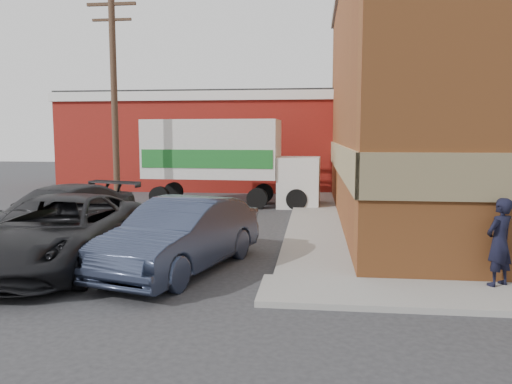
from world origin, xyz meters
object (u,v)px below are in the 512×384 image
(warehouse, at_px, (209,140))
(suv_b, at_px, (58,214))
(utility_pole, at_px, (114,95))
(man, at_px, (499,242))
(suv_a, at_px, (59,232))
(sedan, at_px, (182,235))
(box_truck, at_px, (229,156))

(warehouse, height_order, suv_b, warehouse)
(utility_pole, height_order, man, utility_pole)
(suv_a, bearing_deg, utility_pole, 100.34)
(sedan, height_order, box_truck, box_truck)
(warehouse, relative_size, man, 9.08)
(man, relative_size, suv_b, 0.32)
(sedan, bearing_deg, man, 9.77)
(utility_pole, bearing_deg, suv_b, -84.62)
(suv_a, bearing_deg, sedan, -2.93)
(man, distance_m, box_truck, 13.99)
(suv_b, relative_size, box_truck, 0.73)
(warehouse, relative_size, sedan, 3.20)
(warehouse, distance_m, suv_a, 19.60)
(man, height_order, suv_b, man)
(suv_a, relative_size, suv_b, 1.08)
(man, relative_size, sedan, 0.35)
(suv_b, bearing_deg, suv_a, -46.27)
(sedan, distance_m, box_truck, 11.08)
(warehouse, bearing_deg, suv_b, -93.24)
(warehouse, distance_m, sedan, 19.91)
(sedan, bearing_deg, utility_pole, 136.67)
(utility_pole, distance_m, suv_b, 7.03)
(suv_a, bearing_deg, box_truck, 75.52)
(warehouse, xyz_separation_m, utility_pole, (-1.50, -11.00, 1.93))
(sedan, height_order, suv_a, suv_a)
(utility_pole, distance_m, sedan, 10.62)
(utility_pole, xyz_separation_m, suv_a, (2.00, -8.50, -3.89))
(man, distance_m, sedan, 6.81)
(man, distance_m, suv_a, 9.81)
(warehouse, bearing_deg, box_truck, -72.15)
(man, relative_size, box_truck, 0.23)
(box_truck, bearing_deg, suv_a, -99.47)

